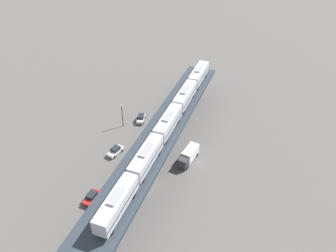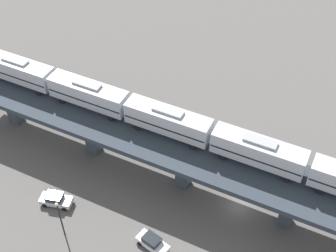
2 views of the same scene
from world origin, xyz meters
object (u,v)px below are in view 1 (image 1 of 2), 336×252
Objects in this scene: street_lamp at (122,114)px; street_car_white at (115,151)px; street_car_silver at (141,118)px; street_car_red at (92,197)px; subway_train at (168,122)px; delivery_truck at (189,155)px.

street_car_white is at bearing 104.08° from street_lamp.
street_car_silver and street_car_red have the same top height.
street_car_white is 0.68× the size of street_lamp.
street_car_red is 0.66× the size of street_lamp.
street_car_white is at bearing 13.80° from subway_train.
street_car_silver is 1.01× the size of street_car_red.
delivery_truck is at bearing 143.93° from street_car_silver.
delivery_truck reaches higher than street_car_silver.
street_car_red is 27.07m from street_lamp.
street_car_silver is 0.99× the size of street_car_white.
street_car_white is 0.63× the size of delivery_truck.
subway_train is 13.22× the size of street_car_white.
street_car_silver and street_car_white have the same top height.
delivery_truck is (-16.56, -17.92, 0.82)m from street_car_red.
street_lamp reaches higher than street_car_red.
street_car_red is 24.41m from delivery_truck.
delivery_truck is (-17.98, -2.73, 0.82)m from street_car_white.
street_car_red is (11.26, 18.30, -9.21)m from subway_train.
street_car_white is 18.21m from delivery_truck.
street_car_white is (1.04, 15.07, 0.00)m from street_car_silver.
street_lamp is at bearing -80.85° from street_car_red.
subway_train is 13.42× the size of street_car_silver.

